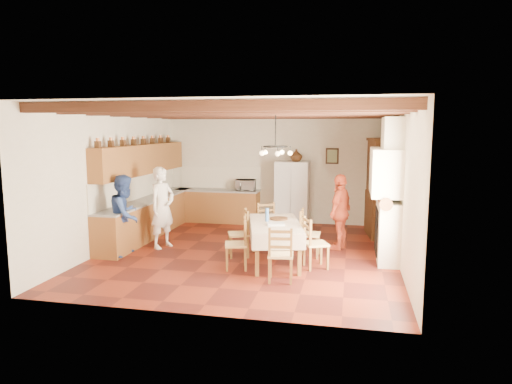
# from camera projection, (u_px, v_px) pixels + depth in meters

# --- Properties ---
(floor) EXTENTS (6.00, 6.50, 0.02)m
(floor) POSITION_uv_depth(u_px,v_px,m) (248.00, 253.00, 9.55)
(floor) COLOR #461611
(floor) RESTS_ON ground
(ceiling) EXTENTS (6.00, 6.50, 0.02)m
(ceiling) POSITION_uv_depth(u_px,v_px,m) (248.00, 107.00, 9.12)
(ceiling) COLOR white
(ceiling) RESTS_ON ground
(wall_back) EXTENTS (6.00, 0.02, 3.00)m
(wall_back) POSITION_uv_depth(u_px,v_px,m) (275.00, 168.00, 12.49)
(wall_back) COLOR beige
(wall_back) RESTS_ON ground
(wall_front) EXTENTS (6.00, 0.02, 3.00)m
(wall_front) POSITION_uv_depth(u_px,v_px,m) (195.00, 210.00, 6.18)
(wall_front) COLOR beige
(wall_front) RESTS_ON ground
(wall_left) EXTENTS (0.02, 6.50, 3.00)m
(wall_left) POSITION_uv_depth(u_px,v_px,m) (114.00, 178.00, 9.95)
(wall_left) COLOR beige
(wall_left) RESTS_ON ground
(wall_right) EXTENTS (0.02, 6.50, 3.00)m
(wall_right) POSITION_uv_depth(u_px,v_px,m) (401.00, 186.00, 8.72)
(wall_right) COLOR beige
(wall_right) RESTS_ON ground
(ceiling_beams) EXTENTS (6.00, 6.30, 0.16)m
(ceiling_beams) POSITION_uv_depth(u_px,v_px,m) (248.00, 112.00, 9.14)
(ceiling_beams) COLOR #351B12
(ceiling_beams) RESTS_ON ground
(lower_cabinets_left) EXTENTS (0.60, 4.30, 0.86)m
(lower_cabinets_left) POSITION_uv_depth(u_px,v_px,m) (150.00, 218.00, 11.06)
(lower_cabinets_left) COLOR brown
(lower_cabinets_left) RESTS_ON ground
(lower_cabinets_back) EXTENTS (2.30, 0.60, 0.86)m
(lower_cabinets_back) POSITION_uv_depth(u_px,v_px,m) (218.00, 206.00, 12.66)
(lower_cabinets_back) COLOR brown
(lower_cabinets_back) RESTS_ON ground
(countertop_left) EXTENTS (0.62, 4.30, 0.04)m
(countertop_left) POSITION_uv_depth(u_px,v_px,m) (149.00, 200.00, 10.99)
(countertop_left) COLOR slate
(countertop_left) RESTS_ON lower_cabinets_left
(countertop_back) EXTENTS (2.34, 0.62, 0.04)m
(countertop_back) POSITION_uv_depth(u_px,v_px,m) (217.00, 190.00, 12.60)
(countertop_back) COLOR slate
(countertop_back) RESTS_ON lower_cabinets_back
(backsplash_left) EXTENTS (0.03, 4.30, 0.60)m
(backsplash_left) POSITION_uv_depth(u_px,v_px,m) (138.00, 186.00, 11.01)
(backsplash_left) COLOR beige
(backsplash_left) RESTS_ON ground
(backsplash_back) EXTENTS (2.30, 0.03, 0.60)m
(backsplash_back) POSITION_uv_depth(u_px,v_px,m) (220.00, 178.00, 12.83)
(backsplash_back) COLOR beige
(backsplash_back) RESTS_ON ground
(upper_cabinets) EXTENTS (0.35, 4.20, 0.70)m
(upper_cabinets) POSITION_uv_depth(u_px,v_px,m) (143.00, 159.00, 10.88)
(upper_cabinets) COLOR brown
(upper_cabinets) RESTS_ON ground
(fireplace) EXTENTS (0.56, 1.60, 2.80)m
(fireplace) POSITION_uv_depth(u_px,v_px,m) (385.00, 189.00, 8.99)
(fireplace) COLOR beige
(fireplace) RESTS_ON ground
(wall_picture) EXTENTS (0.34, 0.03, 0.42)m
(wall_picture) POSITION_uv_depth(u_px,v_px,m) (332.00, 156.00, 12.10)
(wall_picture) COLOR black
(wall_picture) RESTS_ON ground
(refrigerator) EXTENTS (0.87, 0.72, 1.72)m
(refrigerator) POSITION_uv_depth(u_px,v_px,m) (292.00, 194.00, 12.06)
(refrigerator) COLOR silver
(refrigerator) RESTS_ON floor
(hutch) EXTENTS (0.69, 1.35, 2.35)m
(hutch) POSITION_uv_depth(u_px,v_px,m) (380.00, 187.00, 10.95)
(hutch) COLOR #361C0E
(hutch) RESTS_ON floor
(dining_table) EXTENTS (1.34, 1.99, 0.80)m
(dining_table) POSITION_uv_depth(u_px,v_px,m) (275.00, 227.00, 8.77)
(dining_table) COLOR beige
(dining_table) RESTS_ON floor
(chandelier) EXTENTS (0.47, 0.47, 0.03)m
(chandelier) POSITION_uv_depth(u_px,v_px,m) (275.00, 146.00, 8.55)
(chandelier) COLOR black
(chandelier) RESTS_ON ground
(chair_left_near) EXTENTS (0.49, 0.51, 0.96)m
(chair_left_near) POSITION_uv_depth(u_px,v_px,m) (236.00, 243.00, 8.43)
(chair_left_near) COLOR brown
(chair_left_near) RESTS_ON floor
(chair_left_far) EXTENTS (0.52, 0.53, 0.96)m
(chair_left_far) POSITION_uv_depth(u_px,v_px,m) (238.00, 233.00, 9.25)
(chair_left_far) COLOR brown
(chair_left_far) RESTS_ON floor
(chair_right_near) EXTENTS (0.54, 0.55, 0.96)m
(chair_right_near) POSITION_uv_depth(u_px,v_px,m) (316.00, 243.00, 8.48)
(chair_right_near) COLOR brown
(chair_right_near) RESTS_ON floor
(chair_right_far) EXTENTS (0.40, 0.42, 0.96)m
(chair_right_far) POSITION_uv_depth(u_px,v_px,m) (310.00, 233.00, 9.23)
(chair_right_far) COLOR brown
(chair_right_far) RESTS_ON floor
(chair_end_near) EXTENTS (0.46, 0.44, 0.96)m
(chair_end_near) POSITION_uv_depth(u_px,v_px,m) (281.00, 254.00, 7.73)
(chair_end_near) COLOR brown
(chair_end_near) RESTS_ON floor
(chair_end_far) EXTENTS (0.56, 0.55, 0.96)m
(chair_end_far) POSITION_uv_depth(u_px,v_px,m) (268.00, 225.00, 9.99)
(chair_end_far) COLOR brown
(chair_end_far) RESTS_ON floor
(person_man) EXTENTS (0.64, 0.76, 1.77)m
(person_man) POSITION_uv_depth(u_px,v_px,m) (162.00, 208.00, 9.88)
(person_man) COLOR white
(person_man) RESTS_ON floor
(person_woman_blue) EXTENTS (0.66, 0.83, 1.66)m
(person_woman_blue) POSITION_uv_depth(u_px,v_px,m) (125.00, 215.00, 9.29)
(person_woman_blue) COLOR navy
(person_woman_blue) RESTS_ON floor
(person_woman_red) EXTENTS (0.70, 1.03, 1.63)m
(person_woman_red) POSITION_uv_depth(u_px,v_px,m) (340.00, 212.00, 9.76)
(person_woman_red) COLOR #C44426
(person_woman_red) RESTS_ON floor
(microwave) EXTENTS (0.58, 0.43, 0.30)m
(microwave) POSITION_uv_depth(u_px,v_px,m) (246.00, 185.00, 12.41)
(microwave) COLOR silver
(microwave) RESTS_ON countertop_back
(fridge_vase) EXTENTS (0.32, 0.32, 0.32)m
(fridge_vase) POSITION_uv_depth(u_px,v_px,m) (296.00, 155.00, 11.89)
(fridge_vase) COLOR #361C0E
(fridge_vase) RESTS_ON refrigerator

